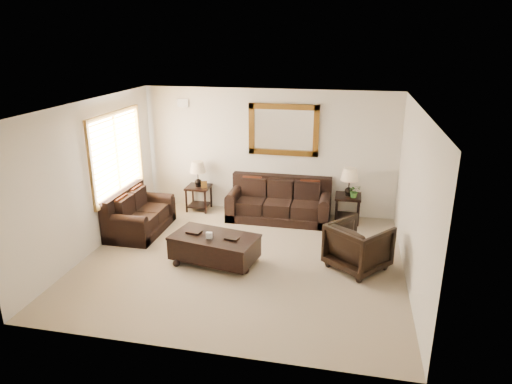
% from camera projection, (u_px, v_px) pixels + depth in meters
% --- Properties ---
extents(room, '(5.51, 5.01, 2.71)m').
position_uv_depth(room, '(241.00, 187.00, 7.57)').
color(room, gray).
rests_on(room, ground).
extents(window, '(0.07, 1.96, 1.66)m').
position_uv_depth(window, '(117.00, 154.00, 8.87)').
color(window, white).
rests_on(window, room).
extents(mirror, '(1.50, 0.06, 1.10)m').
position_uv_depth(mirror, '(283.00, 130.00, 9.63)').
color(mirror, '#543510').
rests_on(mirror, room).
extents(air_vent, '(0.25, 0.02, 0.18)m').
position_uv_depth(air_vent, '(183.00, 103.00, 9.91)').
color(air_vent, '#999999').
rests_on(air_vent, room).
extents(sofa, '(2.16, 0.93, 0.88)m').
position_uv_depth(sofa, '(279.00, 204.00, 9.76)').
color(sofa, black).
rests_on(sofa, room).
extents(loveseat, '(0.90, 1.51, 0.85)m').
position_uv_depth(loveseat, '(138.00, 217.00, 9.11)').
color(loveseat, black).
rests_on(loveseat, room).
extents(end_table_left, '(0.51, 0.51, 1.13)m').
position_uv_depth(end_table_left, '(198.00, 179.00, 10.11)').
color(end_table_left, black).
rests_on(end_table_left, room).
extents(end_table_right, '(0.53, 0.53, 1.17)m').
position_uv_depth(end_table_right, '(349.00, 187.00, 9.45)').
color(end_table_right, black).
rests_on(end_table_right, room).
extents(coffee_table, '(1.58, 1.05, 0.62)m').
position_uv_depth(coffee_table, '(215.00, 246.00, 7.85)').
color(coffee_table, black).
rests_on(coffee_table, room).
extents(armchair, '(1.17, 1.16, 0.88)m').
position_uv_depth(armchair, '(358.00, 244.00, 7.60)').
color(armchair, black).
rests_on(armchair, floor).
extents(potted_plant, '(0.34, 0.35, 0.21)m').
position_uv_depth(potted_plant, '(354.00, 192.00, 9.37)').
color(potted_plant, '#2A581E').
rests_on(potted_plant, end_table_right).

